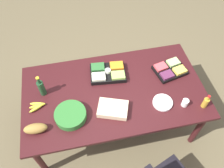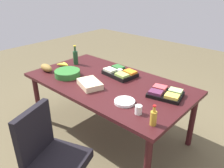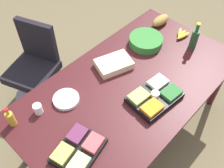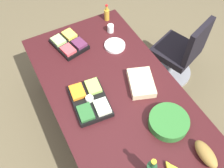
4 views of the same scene
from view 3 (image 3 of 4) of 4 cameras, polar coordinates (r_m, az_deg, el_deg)
ground_plane at (r=2.93m, az=3.09°, el=-9.80°), size 10.00×10.00×0.00m
conference_table at (r=2.36m, az=3.79°, el=-1.20°), size 2.10×1.16×0.77m
office_chair at (r=3.06m, az=-16.27°, el=2.35°), size 0.62×0.62×0.95m
salad_bowl at (r=2.68m, az=7.40°, el=9.34°), size 0.38×0.38×0.08m
veggie_tray at (r=2.20m, az=9.31°, el=-2.72°), size 0.45×0.34×0.09m
dressing_bottle at (r=2.15m, az=-21.26°, el=-7.00°), size 0.07×0.07×0.20m
paper_plate_stack at (r=2.21m, az=-9.99°, el=-3.30°), size 0.26×0.26×0.03m
wine_bottle at (r=2.69m, az=17.53°, el=9.42°), size 0.08×0.08×0.29m
fruit_platter at (r=1.94m, az=-7.34°, el=-14.03°), size 0.41×0.35×0.07m
sheet_cake at (r=2.42m, az=0.41°, el=4.40°), size 0.38×0.32×0.07m
banana_bunch at (r=2.85m, az=14.95°, el=10.41°), size 0.18×0.14×0.04m
paper_cup at (r=2.17m, az=-15.88°, el=-5.25°), size 0.07×0.07×0.09m
bread_loaf at (r=2.95m, az=10.54°, el=13.48°), size 0.25×0.12×0.10m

